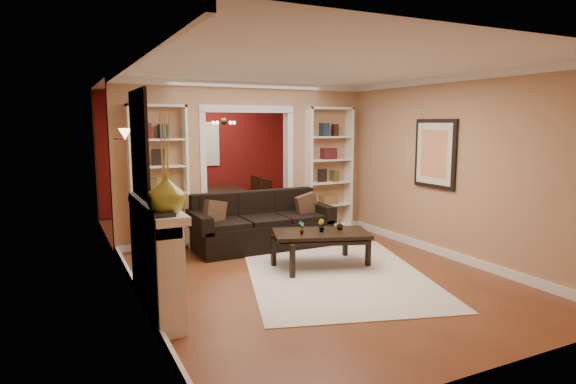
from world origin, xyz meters
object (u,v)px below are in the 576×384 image
bookshelf_left (159,179)px  bookshelf_right (328,170)px  sofa (262,221)px  dining_table (225,206)px  fireplace (157,258)px  coffee_table (321,249)px

bookshelf_left → bookshelf_right: size_ratio=1.00×
sofa → dining_table: sofa is taller
bookshelf_left → fireplace: (-0.54, -2.53, -0.57)m
fireplace → dining_table: fireplace is taller
bookshelf_right → dining_table: (-1.45, 1.68, -0.83)m
coffee_table → bookshelf_left: bearing=153.0°
coffee_table → bookshelf_left: bookshelf_left is taller
bookshelf_right → dining_table: size_ratio=1.27×
dining_table → bookshelf_right: bearing=-139.3°
bookshelf_right → fireplace: 4.47m
sofa → fireplace: size_ratio=1.34×
coffee_table → bookshelf_left: (-1.84, 1.91, 0.90)m
coffee_table → bookshelf_left: 2.80m
bookshelf_right → fireplace: (-3.64, -2.53, -0.57)m
bookshelf_left → dining_table: 2.50m
bookshelf_left → fireplace: size_ratio=1.35×
bookshelf_left → bookshelf_right: bearing=0.0°
dining_table → coffee_table: bearing=-177.0°
sofa → dining_table: size_ratio=1.25×
coffee_table → dining_table: (-0.19, 3.59, 0.07)m
bookshelf_right → bookshelf_left: bearing=180.0°
coffee_table → sofa: bearing=122.9°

